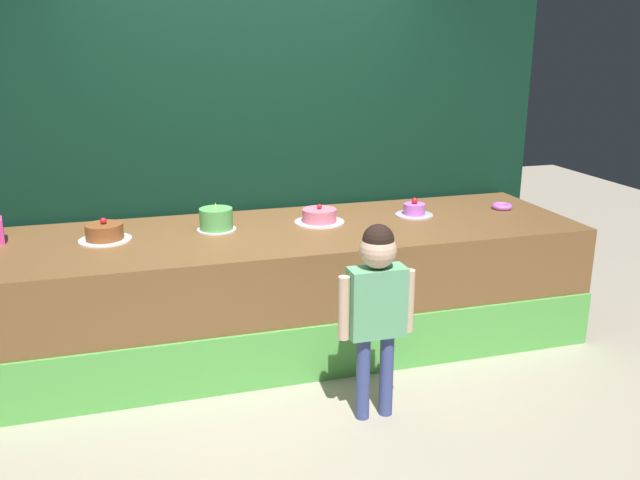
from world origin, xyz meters
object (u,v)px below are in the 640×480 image
(cake_center_right, at_px, (319,217))
(cake_far_right, at_px, (414,210))
(cake_center_left, at_px, (216,220))
(child_figure, at_px, (377,296))
(cake_far_left, at_px, (104,233))
(donut, at_px, (502,206))

(cake_center_right, bearing_deg, cake_far_right, -0.38)
(cake_center_left, relative_size, cake_center_right, 0.76)
(cake_far_right, bearing_deg, child_figure, -122.13)
(cake_center_right, bearing_deg, cake_center_left, 178.96)
(cake_far_right, bearing_deg, cake_center_left, 179.29)
(cake_far_left, relative_size, cake_center_left, 1.25)
(cake_far_left, bearing_deg, child_figure, -39.34)
(child_figure, xyz_separation_m, cake_far_left, (-1.39, 1.14, 0.15))
(donut, height_order, cake_far_left, cake_far_left)
(child_figure, bearing_deg, cake_center_left, 120.09)
(cake_far_left, bearing_deg, donut, 0.31)
(donut, bearing_deg, cake_far_left, -179.69)
(cake_far_left, height_order, cake_center_left, cake_center_left)
(cake_far_left, distance_m, cake_center_left, 0.71)
(donut, xyz_separation_m, cake_far_left, (-2.83, -0.02, 0.03))
(cake_center_right, distance_m, cake_far_right, 0.71)
(child_figure, relative_size, cake_far_right, 4.13)
(cake_far_right, bearing_deg, cake_far_left, -179.40)
(cake_far_right, bearing_deg, cake_center_right, 179.62)
(cake_center_left, height_order, cake_center_right, cake_center_left)
(cake_center_left, distance_m, cake_center_right, 0.71)
(cake_far_left, xyz_separation_m, cake_far_right, (2.12, 0.02, -0.01))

